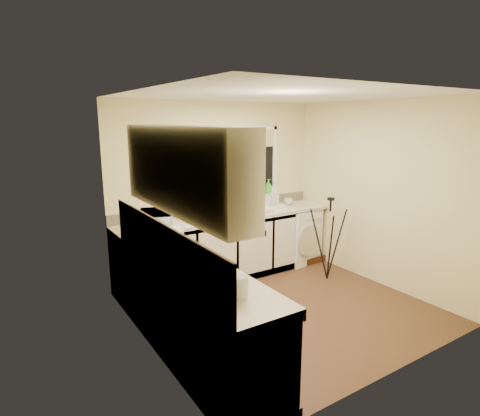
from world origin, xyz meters
name	(u,v)px	position (x,y,z in m)	size (l,w,h in m)	color
floor	(282,308)	(0.00, 0.00, 0.00)	(3.20, 3.20, 0.00)	brown
ceiling	(287,95)	(0.00, 0.00, 2.45)	(3.20, 3.20, 0.00)	white
wall_back	(218,189)	(0.00, 1.50, 1.23)	(3.20, 3.20, 0.00)	beige
wall_front	(400,241)	(0.00, -1.50, 1.23)	(3.20, 3.20, 0.00)	beige
wall_left	(147,228)	(-1.60, 0.00, 1.23)	(3.00, 3.00, 0.00)	beige
wall_right	(378,194)	(1.60, 0.00, 1.23)	(3.00, 3.00, 0.00)	beige
base_cabinet_back	(209,251)	(-0.33, 1.20, 0.43)	(2.55, 0.60, 0.86)	silver
base_cabinet_left	(194,313)	(-1.30, -0.30, 0.43)	(0.54, 2.40, 0.86)	silver
worktop_back	(229,216)	(0.00, 1.20, 0.88)	(3.20, 0.60, 0.04)	beige
worktop_left	(192,268)	(-1.30, -0.30, 0.88)	(0.60, 2.40, 0.04)	beige
upper_cabinet	(182,170)	(-1.44, -0.45, 1.80)	(0.28, 1.90, 0.70)	silver
splashback_left	(161,247)	(-1.59, -0.30, 1.12)	(0.02, 2.40, 0.45)	beige
splashback_back	(219,206)	(0.00, 1.49, 0.97)	(3.20, 0.02, 0.14)	beige
window_glass	(231,165)	(0.20, 1.49, 1.55)	(1.50, 0.02, 1.00)	black
window_blind	(231,139)	(0.20, 1.46, 1.92)	(1.50, 0.02, 0.25)	tan
windowsill	(233,201)	(0.20, 1.43, 1.04)	(1.60, 0.14, 0.03)	white
sink	(241,212)	(0.20, 1.20, 0.91)	(0.82, 0.46, 0.03)	tan
faucet	(235,203)	(0.20, 1.38, 1.02)	(0.03, 0.03, 0.24)	silver
washing_machine	(296,235)	(1.22, 1.19, 0.42)	(0.60, 0.58, 0.84)	white
laptop	(198,215)	(-0.50, 1.18, 0.96)	(0.43, 0.43, 0.24)	#94939B
kettle	(175,237)	(-1.20, 0.32, 1.00)	(0.15, 0.15, 0.19)	white
dish_rack	(271,207)	(0.74, 1.21, 0.93)	(0.38, 0.28, 0.06)	beige
tripod	(329,239)	(1.11, 0.38, 0.58)	(0.58, 0.58, 1.17)	black
glass_jug	(241,287)	(-1.28, -1.09, 0.98)	(0.11, 0.11, 0.16)	white
steel_jar	(190,262)	(-1.34, -0.34, 0.95)	(0.08, 0.08, 0.10)	white
microwave	(156,225)	(-1.24, 0.72, 1.05)	(0.53, 0.36, 0.29)	silver
plant_a	(197,197)	(-0.39, 1.39, 1.17)	(0.12, 0.08, 0.24)	#999999
plant_b	(215,195)	(-0.10, 1.42, 1.16)	(0.12, 0.10, 0.22)	#999999
plant_d	(247,190)	(0.44, 1.40, 1.18)	(0.23, 0.20, 0.25)	#999999
soap_bottle_green	(268,188)	(0.83, 1.42, 1.18)	(0.10, 0.10, 0.26)	green
soap_bottle_clear	(274,189)	(0.93, 1.41, 1.15)	(0.09, 0.10, 0.21)	#999999
cup_back	(288,202)	(1.11, 1.28, 0.95)	(0.14, 0.14, 0.11)	beige
cup_left	(216,282)	(-1.35, -0.83, 0.95)	(0.10, 0.10, 0.09)	#F2DCC7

